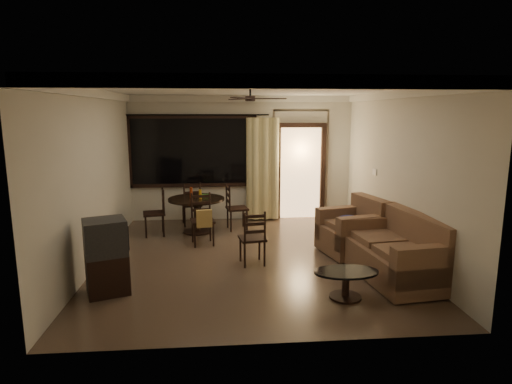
{
  "coord_description": "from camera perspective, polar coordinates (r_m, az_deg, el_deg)",
  "views": [
    {
      "loc": [
        -0.49,
        -6.92,
        2.44
      ],
      "look_at": [
        0.11,
        0.2,
        1.1
      ],
      "focal_mm": 30.0,
      "sensor_mm": 36.0,
      "label": 1
    }
  ],
  "objects": [
    {
      "name": "ground",
      "position": [
        7.36,
        -0.72,
        -8.76
      ],
      "size": [
        5.5,
        5.5,
        0.0
      ],
      "primitive_type": "plane",
      "color": "#7F6651",
      "rests_on": "ground"
    },
    {
      "name": "room_shell",
      "position": [
        8.78,
        2.3,
        6.63
      ],
      "size": [
        5.5,
        6.7,
        5.5
      ],
      "color": "beige",
      "rests_on": "ground"
    },
    {
      "name": "dining_table",
      "position": [
        8.81,
        -7.93,
        -1.78
      ],
      "size": [
        1.14,
        1.14,
        0.94
      ],
      "rotation": [
        0.0,
        0.0,
        0.18
      ],
      "color": "black",
      "rests_on": "ground"
    },
    {
      "name": "dining_chair_west",
      "position": [
        8.81,
        -13.31,
        -3.85
      ],
      "size": [
        0.49,
        0.49,
        0.95
      ],
      "rotation": [
        0.0,
        0.0,
        -1.39
      ],
      "color": "black",
      "rests_on": "ground"
    },
    {
      "name": "dining_chair_east",
      "position": [
        9.01,
        -2.6,
        -3.25
      ],
      "size": [
        0.49,
        0.49,
        0.95
      ],
      "rotation": [
        0.0,
        0.0,
        1.75
      ],
      "color": "black",
      "rests_on": "ground"
    },
    {
      "name": "dining_chair_south",
      "position": [
        8.04,
        -7.11,
        -4.86
      ],
      "size": [
        0.49,
        0.54,
        0.95
      ],
      "rotation": [
        0.0,
        0.0,
        0.18
      ],
      "color": "black",
      "rests_on": "ground"
    },
    {
      "name": "dining_chair_north",
      "position": [
        9.48,
        -8.56,
        -2.66
      ],
      "size": [
        0.49,
        0.49,
        0.95
      ],
      "rotation": [
        0.0,
        0.0,
        3.32
      ],
      "color": "black",
      "rests_on": "ground"
    },
    {
      "name": "tv_cabinet",
      "position": [
        6.19,
        -19.31,
        -8.1
      ],
      "size": [
        0.67,
        0.64,
        1.03
      ],
      "rotation": [
        0.0,
        0.0,
        0.36
      ],
      "color": "black",
      "rests_on": "ground"
    },
    {
      "name": "sofa",
      "position": [
        6.74,
        18.4,
        -7.76
      ],
      "size": [
        1.15,
        1.87,
        0.94
      ],
      "rotation": [
        0.0,
        0.0,
        0.13
      ],
      "color": "#4E2924",
      "rests_on": "ground"
    },
    {
      "name": "armchair",
      "position": [
        7.69,
        12.98,
        -5.07
      ],
      "size": [
        1.15,
        1.15,
        0.96
      ],
      "rotation": [
        0.0,
        0.0,
        0.24
      ],
      "color": "#4E2924",
      "rests_on": "ground"
    },
    {
      "name": "coffee_table",
      "position": [
        5.9,
        11.9,
        -11.41
      ],
      "size": [
        0.86,
        0.52,
        0.38
      ],
      "rotation": [
        0.0,
        0.0,
        0.4
      ],
      "color": "black",
      "rests_on": "ground"
    },
    {
      "name": "side_chair",
      "position": [
        6.99,
        -0.48,
        -7.49
      ],
      "size": [
        0.46,
        0.46,
        0.91
      ],
      "rotation": [
        0.0,
        0.0,
        3.31
      ],
      "color": "black",
      "rests_on": "ground"
    }
  ]
}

